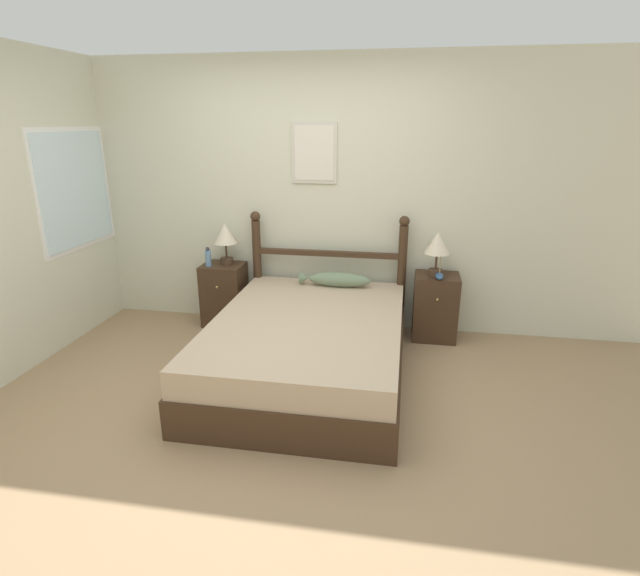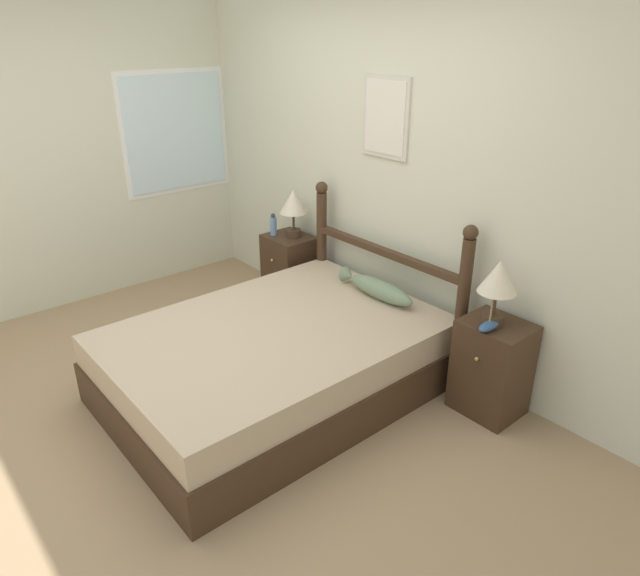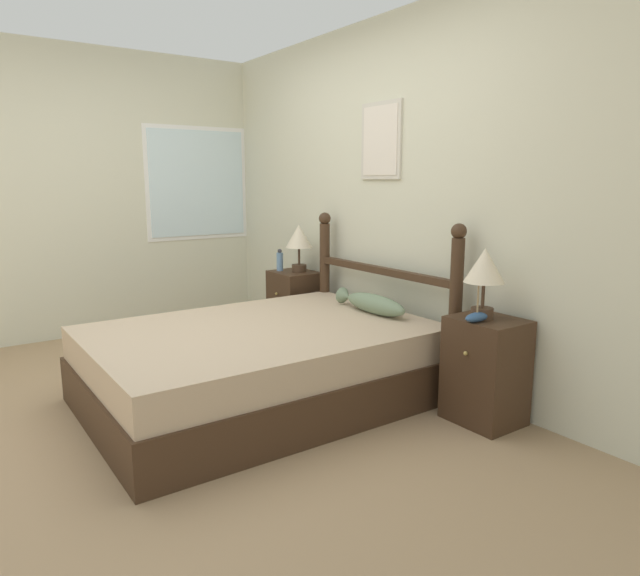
{
  "view_description": "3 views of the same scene",
  "coord_description": "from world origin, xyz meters",
  "px_view_note": "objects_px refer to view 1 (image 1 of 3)",
  "views": [
    {
      "loc": [
        0.92,
        -2.99,
        1.96
      ],
      "look_at": [
        0.24,
        0.9,
        0.64
      ],
      "focal_mm": 28.0,
      "sensor_mm": 36.0,
      "label": 1
    },
    {
      "loc": [
        2.85,
        -1.28,
        2.24
      ],
      "look_at": [
        0.24,
        0.93,
        0.68
      ],
      "focal_mm": 32.0,
      "sensor_mm": 36.0,
      "label": 2
    },
    {
      "loc": [
        3.27,
        -1.11,
        1.41
      ],
      "look_at": [
        0.22,
        1.03,
        0.69
      ],
      "focal_mm": 32.0,
      "sensor_mm": 36.0,
      "label": 3
    }
  ],
  "objects_px": {
    "nightstand_right": "(435,307)",
    "bottle": "(208,257)",
    "model_boat": "(439,276)",
    "fish_pillow": "(336,279)",
    "bed": "(308,347)",
    "nightstand_left": "(225,294)",
    "table_lamp_right": "(437,246)",
    "table_lamp_left": "(225,236)"
  },
  "relations": [
    {
      "from": "nightstand_right",
      "to": "bottle",
      "type": "distance_m",
      "value": 2.22
    },
    {
      "from": "model_boat",
      "to": "fish_pillow",
      "type": "bearing_deg",
      "value": 178.46
    },
    {
      "from": "bed",
      "to": "nightstand_left",
      "type": "relative_size",
      "value": 3.38
    },
    {
      "from": "nightstand_left",
      "to": "model_boat",
      "type": "distance_m",
      "value": 2.11
    },
    {
      "from": "nightstand_left",
      "to": "table_lamp_right",
      "type": "bearing_deg",
      "value": -0.82
    },
    {
      "from": "table_lamp_left",
      "to": "table_lamp_right",
      "type": "distance_m",
      "value": 2.01
    },
    {
      "from": "bed",
      "to": "bottle",
      "type": "distance_m",
      "value": 1.5
    },
    {
      "from": "table_lamp_left",
      "to": "nightstand_right",
      "type": "bearing_deg",
      "value": -0.76
    },
    {
      "from": "nightstand_right",
      "to": "bottle",
      "type": "relative_size",
      "value": 3.24
    },
    {
      "from": "table_lamp_left",
      "to": "bed",
      "type": "bearing_deg",
      "value": -43.41
    },
    {
      "from": "nightstand_left",
      "to": "nightstand_right",
      "type": "relative_size",
      "value": 1.0
    },
    {
      "from": "table_lamp_right",
      "to": "bottle",
      "type": "xyz_separation_m",
      "value": [
        -2.16,
        -0.05,
        -0.2
      ]
    },
    {
      "from": "nightstand_left",
      "to": "fish_pillow",
      "type": "height_order",
      "value": "same"
    },
    {
      "from": "table_lamp_left",
      "to": "bottle",
      "type": "height_order",
      "value": "table_lamp_left"
    },
    {
      "from": "nightstand_left",
      "to": "fish_pillow",
      "type": "xyz_separation_m",
      "value": [
        1.14,
        -0.08,
        0.24
      ]
    },
    {
      "from": "nightstand_right",
      "to": "model_boat",
      "type": "xyz_separation_m",
      "value": [
        0.01,
        -0.11,
        0.34
      ]
    },
    {
      "from": "model_boat",
      "to": "table_lamp_right",
      "type": "bearing_deg",
      "value": 111.28
    },
    {
      "from": "table_lamp_left",
      "to": "table_lamp_right",
      "type": "bearing_deg",
      "value": -1.6
    },
    {
      "from": "nightstand_left",
      "to": "fish_pillow",
      "type": "relative_size",
      "value": 0.93
    },
    {
      "from": "bed",
      "to": "bottle",
      "type": "bearing_deg",
      "value": 143.76
    },
    {
      "from": "nightstand_right",
      "to": "fish_pillow",
      "type": "height_order",
      "value": "same"
    },
    {
      "from": "bed",
      "to": "model_boat",
      "type": "xyz_separation_m",
      "value": [
        1.04,
        0.81,
        0.41
      ]
    },
    {
      "from": "nightstand_left",
      "to": "table_lamp_right",
      "type": "relative_size",
      "value": 1.53
    },
    {
      "from": "table_lamp_right",
      "to": "bottle",
      "type": "relative_size",
      "value": 2.12
    },
    {
      "from": "nightstand_left",
      "to": "table_lamp_right",
      "type": "height_order",
      "value": "table_lamp_right"
    },
    {
      "from": "table_lamp_right",
      "to": "model_boat",
      "type": "distance_m",
      "value": 0.27
    },
    {
      "from": "nightstand_right",
      "to": "bottle",
      "type": "xyz_separation_m",
      "value": [
        -2.18,
        -0.08,
        0.4
      ]
    },
    {
      "from": "bed",
      "to": "model_boat",
      "type": "distance_m",
      "value": 1.38
    },
    {
      "from": "table_lamp_left",
      "to": "table_lamp_right",
      "type": "xyz_separation_m",
      "value": [
        2.01,
        -0.06,
        0.0
      ]
    },
    {
      "from": "nightstand_left",
      "to": "table_lamp_left",
      "type": "bearing_deg",
      "value": 36.66
    },
    {
      "from": "table_lamp_left",
      "to": "fish_pillow",
      "type": "xyz_separation_m",
      "value": [
        1.1,
        -0.11,
        -0.35
      ]
    },
    {
      "from": "nightstand_left",
      "to": "bottle",
      "type": "height_order",
      "value": "bottle"
    },
    {
      "from": "table_lamp_left",
      "to": "fish_pillow",
      "type": "height_order",
      "value": "table_lamp_left"
    },
    {
      "from": "bed",
      "to": "fish_pillow",
      "type": "relative_size",
      "value": 3.16
    },
    {
      "from": "nightstand_right",
      "to": "table_lamp_left",
      "type": "bearing_deg",
      "value": 179.24
    },
    {
      "from": "nightstand_right",
      "to": "table_lamp_right",
      "type": "distance_m",
      "value": 0.6
    },
    {
      "from": "table_lamp_left",
      "to": "bottle",
      "type": "distance_m",
      "value": 0.27
    },
    {
      "from": "model_boat",
      "to": "fish_pillow",
      "type": "xyz_separation_m",
      "value": [
        -0.94,
        0.03,
        -0.1
      ]
    },
    {
      "from": "nightstand_right",
      "to": "model_boat",
      "type": "bearing_deg",
      "value": -86.31
    },
    {
      "from": "nightstand_right",
      "to": "bottle",
      "type": "height_order",
      "value": "bottle"
    },
    {
      "from": "nightstand_left",
      "to": "model_boat",
      "type": "bearing_deg",
      "value": -3.01
    },
    {
      "from": "table_lamp_left",
      "to": "bottle",
      "type": "bearing_deg",
      "value": -145.17
    }
  ]
}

